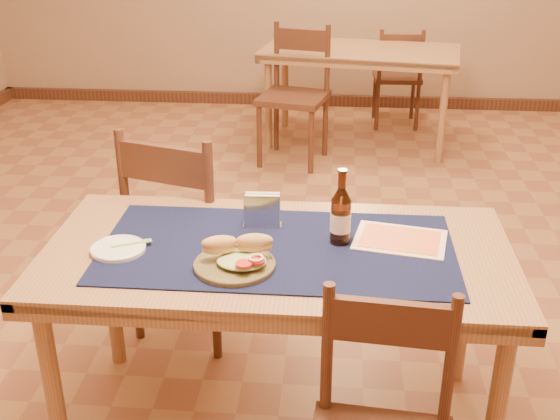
# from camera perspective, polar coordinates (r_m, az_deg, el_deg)

# --- Properties ---
(room) EXTENTS (6.04, 7.04, 2.84)m
(room) POSITION_cam_1_polar(r_m,az_deg,el_deg) (2.95, 1.17, 15.60)
(room) COLOR #9C6D44
(room) RESTS_ON ground
(main_table) EXTENTS (1.60, 0.80, 0.75)m
(main_table) POSITION_cam_1_polar(r_m,az_deg,el_deg) (2.44, -0.20, -4.89)
(main_table) COLOR #9E6D4A
(main_table) RESTS_ON ground
(placemat) EXTENTS (1.20, 0.60, 0.01)m
(placemat) POSITION_cam_1_polar(r_m,az_deg,el_deg) (2.39, -0.20, -3.11)
(placemat) COLOR #10173C
(placemat) RESTS_ON main_table
(baseboard) EXTENTS (6.00, 7.00, 0.10)m
(baseboard) POSITION_cam_1_polar(r_m,az_deg,el_deg) (3.44, 0.98, -7.20)
(baseboard) COLOR #4C291B
(baseboard) RESTS_ON ground
(back_table) EXTENTS (1.56, 0.95, 0.75)m
(back_table) POSITION_cam_1_polar(r_m,az_deg,el_deg) (5.49, 6.54, 12.05)
(back_table) COLOR #9E6D4A
(back_table) RESTS_ON ground
(chair_main_far) EXTENTS (0.58, 0.58, 1.00)m
(chair_main_far) POSITION_cam_1_polar(r_m,az_deg,el_deg) (3.08, -7.46, -1.50)
(chair_main_far) COLOR #4C291B
(chair_main_far) RESTS_ON ground
(chair_back_near) EXTENTS (0.54, 0.54, 0.98)m
(chair_back_near) POSITION_cam_1_polar(r_m,az_deg,el_deg) (5.14, 1.24, 9.49)
(chair_back_near) COLOR #4C291B
(chair_back_near) RESTS_ON ground
(chair_back_far) EXTENTS (0.40, 0.40, 0.83)m
(chair_back_far) POSITION_cam_1_polar(r_m,az_deg,el_deg) (6.02, 9.54, 10.73)
(chair_back_far) COLOR #4C291B
(chair_back_far) RESTS_ON ground
(sandwich_plate) EXTENTS (0.27, 0.27, 0.10)m
(sandwich_plate) POSITION_cam_1_polar(r_m,az_deg,el_deg) (2.27, -3.53, -4.00)
(sandwich_plate) COLOR brown
(sandwich_plate) RESTS_ON placemat
(side_plate) EXTENTS (0.19, 0.19, 0.02)m
(side_plate) POSITION_cam_1_polar(r_m,az_deg,el_deg) (2.43, -13.02, -3.04)
(side_plate) COLOR white
(side_plate) RESTS_ON placemat
(fork) EXTENTS (0.13, 0.08, 0.00)m
(fork) POSITION_cam_1_polar(r_m,az_deg,el_deg) (2.44, -11.71, -2.64)
(fork) COLOR #86C66C
(fork) RESTS_ON side_plate
(beer_bottle) EXTENTS (0.07, 0.07, 0.27)m
(beer_bottle) POSITION_cam_1_polar(r_m,az_deg,el_deg) (2.39, 4.95, -0.50)
(beer_bottle) COLOR #4A220D
(beer_bottle) RESTS_ON placemat
(napkin_holder) EXTENTS (0.14, 0.06, 0.12)m
(napkin_holder) POSITION_cam_1_polar(r_m,az_deg,el_deg) (2.52, -1.46, -0.06)
(napkin_holder) COLOR silver
(napkin_holder) RESTS_ON placemat
(menu_card) EXTENTS (0.35, 0.28, 0.01)m
(menu_card) POSITION_cam_1_polar(r_m,az_deg,el_deg) (2.47, 9.73, -2.37)
(menu_card) COLOR #FDE1BF
(menu_card) RESTS_ON placemat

